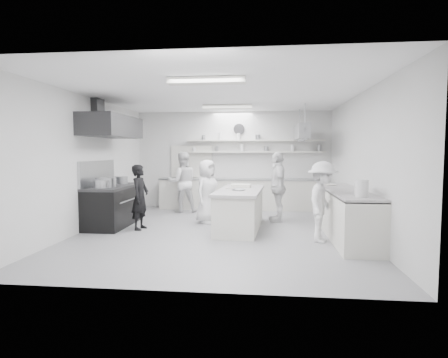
# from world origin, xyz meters

# --- Properties ---
(floor) EXTENTS (6.00, 7.00, 0.02)m
(floor) POSITION_xyz_m (0.00, 0.00, -0.01)
(floor) COLOR #999999
(floor) RESTS_ON ground
(ceiling) EXTENTS (6.00, 7.00, 0.02)m
(ceiling) POSITION_xyz_m (0.00, 0.00, 3.01)
(ceiling) COLOR white
(ceiling) RESTS_ON wall_back
(wall_back) EXTENTS (6.00, 0.04, 3.00)m
(wall_back) POSITION_xyz_m (0.00, 3.50, 1.50)
(wall_back) COLOR beige
(wall_back) RESTS_ON floor
(wall_front) EXTENTS (6.00, 0.04, 3.00)m
(wall_front) POSITION_xyz_m (0.00, -3.50, 1.50)
(wall_front) COLOR beige
(wall_front) RESTS_ON floor
(wall_left) EXTENTS (0.04, 7.00, 3.00)m
(wall_left) POSITION_xyz_m (-3.00, 0.00, 1.50)
(wall_left) COLOR beige
(wall_left) RESTS_ON floor
(wall_right) EXTENTS (0.04, 7.00, 3.00)m
(wall_right) POSITION_xyz_m (3.00, 0.00, 1.50)
(wall_right) COLOR beige
(wall_right) RESTS_ON floor
(stove) EXTENTS (0.80, 1.80, 0.90)m
(stove) POSITION_xyz_m (-2.60, 0.40, 0.45)
(stove) COLOR black
(stove) RESTS_ON floor
(exhaust_hood) EXTENTS (0.85, 2.00, 0.50)m
(exhaust_hood) POSITION_xyz_m (-2.60, 0.40, 2.35)
(exhaust_hood) COLOR #2D2D2E
(exhaust_hood) RESTS_ON wall_left
(back_counter) EXTENTS (5.00, 0.60, 0.92)m
(back_counter) POSITION_xyz_m (0.30, 3.20, 0.46)
(back_counter) COLOR silver
(back_counter) RESTS_ON floor
(shelf_lower) EXTENTS (4.20, 0.26, 0.04)m
(shelf_lower) POSITION_xyz_m (0.70, 3.37, 1.75)
(shelf_lower) COLOR silver
(shelf_lower) RESTS_ON wall_back
(shelf_upper) EXTENTS (4.20, 0.26, 0.04)m
(shelf_upper) POSITION_xyz_m (0.70, 3.37, 2.10)
(shelf_upper) COLOR silver
(shelf_upper) RESTS_ON wall_back
(pass_through_window) EXTENTS (1.30, 0.04, 1.00)m
(pass_through_window) POSITION_xyz_m (-1.30, 3.48, 1.45)
(pass_through_window) COLOR black
(pass_through_window) RESTS_ON wall_back
(wall_clock) EXTENTS (0.32, 0.05, 0.32)m
(wall_clock) POSITION_xyz_m (0.20, 3.46, 2.45)
(wall_clock) COLOR white
(wall_clock) RESTS_ON wall_back
(right_counter) EXTENTS (0.74, 3.30, 0.94)m
(right_counter) POSITION_xyz_m (2.65, -0.20, 0.47)
(right_counter) COLOR silver
(right_counter) RESTS_ON floor
(pot_rack) EXTENTS (0.30, 1.60, 0.40)m
(pot_rack) POSITION_xyz_m (2.00, 2.40, 2.30)
(pot_rack) COLOR #9A9C9F
(pot_rack) RESTS_ON ceiling
(light_fixture_front) EXTENTS (1.30, 0.25, 0.10)m
(light_fixture_front) POSITION_xyz_m (0.00, -1.80, 2.94)
(light_fixture_front) COLOR silver
(light_fixture_front) RESTS_ON ceiling
(light_fixture_rear) EXTENTS (1.30, 0.25, 0.10)m
(light_fixture_rear) POSITION_xyz_m (0.00, 1.80, 2.94)
(light_fixture_rear) COLOR silver
(light_fixture_rear) RESTS_ON ceiling
(prep_island) EXTENTS (1.02, 2.38, 0.86)m
(prep_island) POSITION_xyz_m (0.43, 0.36, 0.43)
(prep_island) COLOR silver
(prep_island) RESTS_ON floor
(stove_pot) EXTENTS (0.46, 0.46, 0.26)m
(stove_pot) POSITION_xyz_m (-2.60, 0.03, 1.04)
(stove_pot) COLOR #9A9C9F
(stove_pot) RESTS_ON stove
(cook_stove) EXTENTS (0.40, 0.57, 1.47)m
(cook_stove) POSITION_xyz_m (-1.81, 0.04, 0.74)
(cook_stove) COLOR black
(cook_stove) RESTS_ON floor
(cook_back) EXTENTS (1.02, 0.91, 1.75)m
(cook_back) POSITION_xyz_m (-1.38, 2.48, 0.88)
(cook_back) COLOR silver
(cook_back) RESTS_ON floor
(cook_island_left) EXTENTS (0.78, 0.90, 1.56)m
(cook_island_left) POSITION_xyz_m (-0.42, 0.97, 0.78)
(cook_island_left) COLOR silver
(cook_island_left) RESTS_ON floor
(cook_island_right) EXTENTS (0.50, 1.06, 1.76)m
(cook_island_right) POSITION_xyz_m (1.32, 1.38, 0.88)
(cook_island_right) COLOR silver
(cook_island_right) RESTS_ON floor
(cook_right) EXTENTS (0.91, 1.16, 1.58)m
(cook_right) POSITION_xyz_m (2.10, -0.69, 0.79)
(cook_right) COLOR silver
(cook_right) RESTS_ON floor
(bowl_island_a) EXTENTS (0.36, 0.36, 0.07)m
(bowl_island_a) POSITION_xyz_m (0.41, 0.13, 0.89)
(bowl_island_a) COLOR #9A9C9F
(bowl_island_a) RESTS_ON prep_island
(bowl_island_b) EXTENTS (0.28, 0.28, 0.07)m
(bowl_island_b) POSITION_xyz_m (0.19, 0.50, 0.89)
(bowl_island_b) COLOR silver
(bowl_island_b) RESTS_ON prep_island
(bowl_right) EXTENTS (0.32, 0.32, 0.06)m
(bowl_right) POSITION_xyz_m (2.51, 0.79, 0.97)
(bowl_right) COLOR silver
(bowl_right) RESTS_ON right_counter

